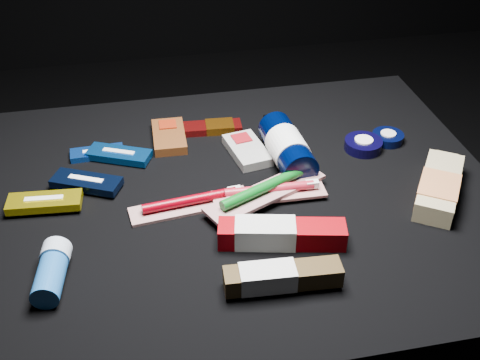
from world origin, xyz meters
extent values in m
plane|color=black|center=(0.00, 0.00, 0.00)|extent=(3.00, 3.00, 0.00)
cube|color=black|center=(0.00, 0.00, 0.20)|extent=(0.98, 0.78, 0.40)
cube|color=#1247B2|center=(-0.24, 0.17, 0.41)|extent=(0.10, 0.04, 0.01)
cube|color=white|center=(-0.24, 0.17, 0.41)|extent=(0.05, 0.01, 0.01)
cube|color=#0C4997|center=(-0.20, 0.15, 0.41)|extent=(0.13, 0.09, 0.01)
cube|color=silver|center=(-0.20, 0.15, 0.41)|extent=(0.06, 0.04, 0.02)
cube|color=black|center=(-0.26, 0.07, 0.41)|extent=(0.13, 0.10, 0.01)
cube|color=white|center=(-0.26, 0.07, 0.41)|extent=(0.06, 0.04, 0.02)
cube|color=gold|center=(-0.33, 0.02, 0.41)|extent=(0.13, 0.06, 0.01)
cube|color=silver|center=(-0.33, 0.02, 0.42)|extent=(0.07, 0.02, 0.02)
cube|color=#552B11|center=(-0.09, 0.20, 0.41)|extent=(0.07, 0.12, 0.02)
cube|color=maroon|center=(-0.09, 0.23, 0.41)|extent=(0.04, 0.04, 0.02)
cube|color=#9D9C97|center=(0.05, 0.12, 0.41)|extent=(0.08, 0.13, 0.02)
cube|color=maroon|center=(0.05, 0.15, 0.41)|extent=(0.04, 0.04, 0.02)
cube|color=maroon|center=(-0.01, 0.22, 0.41)|extent=(0.14, 0.05, 0.01)
cube|color=#B76714|center=(0.01, 0.22, 0.41)|extent=(0.06, 0.05, 0.02)
cylinder|color=black|center=(0.12, 0.08, 0.43)|extent=(0.08, 0.17, 0.07)
cylinder|color=white|center=(0.12, 0.07, 0.43)|extent=(0.07, 0.08, 0.07)
cylinder|color=black|center=(0.12, 0.17, 0.43)|extent=(0.03, 0.02, 0.02)
cube|color=black|center=(0.11, 0.19, 0.43)|extent=(0.02, 0.03, 0.01)
cylinder|color=black|center=(0.34, 0.11, 0.41)|extent=(0.06, 0.06, 0.02)
cylinder|color=silver|center=(0.34, 0.11, 0.41)|extent=(0.03, 0.03, 0.02)
cylinder|color=black|center=(0.28, 0.09, 0.41)|extent=(0.08, 0.08, 0.02)
cylinder|color=white|center=(0.28, 0.09, 0.41)|extent=(0.04, 0.04, 0.02)
cube|color=tan|center=(0.36, -0.08, 0.42)|extent=(0.15, 0.19, 0.04)
cube|color=#CC7E49|center=(0.35, -0.10, 0.42)|extent=(0.10, 0.11, 0.04)
cube|color=tan|center=(0.41, 0.00, 0.42)|extent=(0.05, 0.04, 0.03)
cylinder|color=#1B569D|center=(-0.31, -0.18, 0.42)|extent=(0.05, 0.09, 0.04)
cylinder|color=#ACBACD|center=(-0.30, -0.13, 0.42)|extent=(0.05, 0.04, 0.05)
cube|color=silver|center=(-0.08, -0.03, 0.40)|extent=(0.22, 0.07, 0.01)
cylinder|color=#74000B|center=(-0.08, -0.03, 0.42)|extent=(0.17, 0.04, 0.02)
cube|color=silver|center=(0.00, -0.02, 0.42)|extent=(0.03, 0.02, 0.01)
cube|color=beige|center=(0.06, -0.03, 0.41)|extent=(0.20, 0.05, 0.01)
cylinder|color=#A81C2C|center=(0.06, -0.03, 0.42)|extent=(0.16, 0.02, 0.02)
cube|color=white|center=(0.14, -0.03, 0.42)|extent=(0.02, 0.01, 0.01)
cube|color=beige|center=(0.05, -0.03, 0.42)|extent=(0.24, 0.15, 0.01)
cylinder|color=#095815|center=(0.05, -0.03, 0.43)|extent=(0.18, 0.10, 0.02)
cube|color=white|center=(0.14, 0.01, 0.43)|extent=(0.03, 0.03, 0.01)
cube|color=#880006|center=(0.05, -0.15, 0.42)|extent=(0.21, 0.09, 0.04)
cube|color=silver|center=(0.03, -0.14, 0.42)|extent=(0.11, 0.07, 0.04)
cube|color=#392911|center=(0.03, -0.24, 0.42)|extent=(0.18, 0.05, 0.03)
cube|color=beige|center=(0.01, -0.24, 0.42)|extent=(0.09, 0.05, 0.03)
camera|label=1|loc=(-0.16, -0.86, 1.06)|focal=45.00mm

